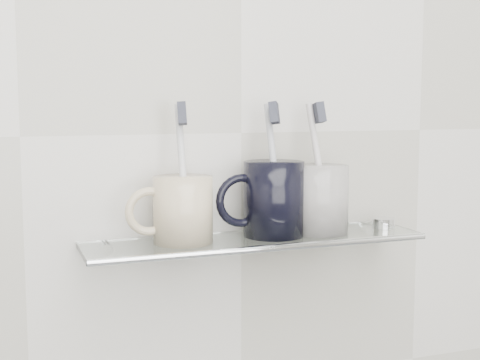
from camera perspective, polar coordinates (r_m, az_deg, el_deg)
name	(u,v)px	position (r m, az deg, el deg)	size (l,w,h in m)	color
wall_back	(241,133)	(1.02, 0.11, 4.04)	(2.50, 2.50, 0.00)	beige
shelf_glass	(256,240)	(0.98, 1.36, -5.17)	(0.50, 0.12, 0.01)	silver
shelf_rail	(271,248)	(0.93, 2.63, -5.84)	(0.01, 0.01, 0.50)	silver
bracket_left	(106,252)	(0.97, -11.36, -6.05)	(0.02, 0.02, 0.03)	silver
bracket_right	(365,232)	(1.11, 10.62, -4.41)	(0.02, 0.02, 0.03)	silver
mug_left	(183,209)	(0.94, -4.88, -2.52)	(0.08, 0.08, 0.09)	beige
mug_left_handle	(149,211)	(0.93, -7.74, -2.67)	(0.07, 0.07, 0.01)	beige
toothbrush_left	(183,171)	(0.93, -4.92, 0.76)	(0.01, 0.01, 0.19)	silver
bristles_left	(182,113)	(0.93, -4.97, 5.68)	(0.01, 0.02, 0.03)	#2F313C
mug_center	(274,199)	(0.98, 2.90, -1.61)	(0.09, 0.09, 0.11)	black
mug_center_handle	(241,201)	(0.96, 0.12, -1.76)	(0.08, 0.08, 0.01)	black
toothbrush_center	(274,168)	(0.98, 2.91, 1.05)	(0.01, 0.01, 0.19)	#AAADB5
bristles_center	(274,113)	(0.97, 2.94, 5.74)	(0.01, 0.02, 0.03)	#2F313C
mug_right	(318,199)	(1.01, 6.70, -1.63)	(0.09, 0.09, 0.10)	white
mug_right_handle	(287,201)	(0.99, 4.05, -1.78)	(0.07, 0.07, 0.01)	white
toothbrush_right	(319,166)	(1.01, 6.74, 1.18)	(0.01, 0.01, 0.19)	beige
bristles_right	(320,113)	(1.00, 6.80, 5.73)	(0.01, 0.02, 0.03)	#2F313C
chrome_cap	(383,223)	(1.08, 12.14, -3.59)	(0.04, 0.04, 0.02)	silver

